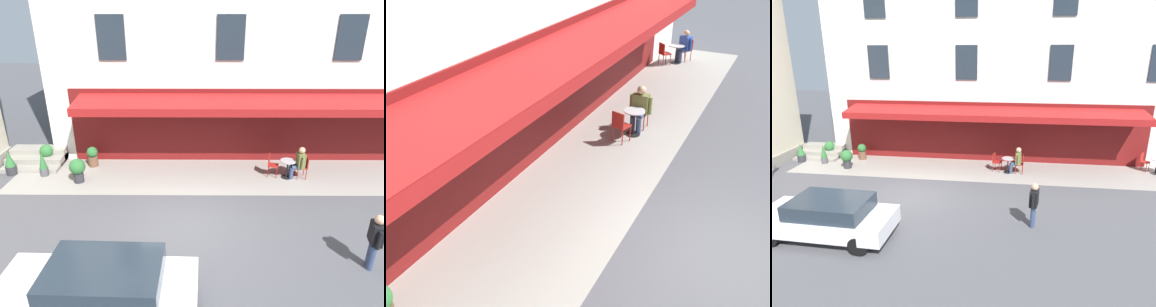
# 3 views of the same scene
# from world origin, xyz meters

# --- Properties ---
(ground_plane) EXTENTS (70.00, 70.00, 0.00)m
(ground_plane) POSITION_xyz_m (0.00, 0.00, 0.00)
(ground_plane) COLOR #4C4C51
(sidewalk_cafe_terrace) EXTENTS (20.50, 3.20, 0.01)m
(sidewalk_cafe_terrace) POSITION_xyz_m (-3.25, -3.40, 0.00)
(sidewalk_cafe_terrace) COLOR gray
(sidewalk_cafe_terrace) RESTS_ON ground_plane
(back_alley_steps) EXTENTS (2.40, 1.75, 0.60)m
(back_alley_steps) POSITION_xyz_m (6.60, -4.59, 0.24)
(back_alley_steps) COLOR gray
(back_alley_steps) RESTS_ON ground_plane
(cafe_table_mid_terrace) EXTENTS (0.60, 0.60, 0.75)m
(cafe_table_mid_terrace) POSITION_xyz_m (-3.95, -3.22, 0.49)
(cafe_table_mid_terrace) COLOR black
(cafe_table_mid_terrace) RESTS_ON ground_plane
(cafe_chair_red_facing_street) EXTENTS (0.40, 0.40, 0.91)m
(cafe_chair_red_facing_street) POSITION_xyz_m (-4.58, -3.21, 0.55)
(cafe_chair_red_facing_street) COLOR maroon
(cafe_chair_red_facing_street) RESTS_ON ground_plane
(cafe_chair_red_back_row) EXTENTS (0.50, 0.50, 0.91)m
(cafe_chair_red_back_row) POSITION_xyz_m (-3.34, -3.41, 0.55)
(cafe_chair_red_back_row) COLOR maroon
(cafe_chair_red_back_row) RESTS_ON ground_plane
(seated_patron_in_olive) EXTENTS (0.55, 0.67, 1.31)m
(seated_patron_in_olive) POSITION_xyz_m (-4.36, -3.22, 0.70)
(seated_patron_in_olive) COLOR navy
(seated_patron_in_olive) RESTS_ON ground_plane
(walking_pedestrian_in_black) EXTENTS (0.36, 0.64, 1.58)m
(walking_pedestrian_in_black) POSITION_xyz_m (-4.80, 1.85, 0.92)
(walking_pedestrian_in_black) COLOR navy
(walking_pedestrian_in_black) RESTS_ON ground_plane
(potted_plant_under_sign) EXTENTS (0.43, 0.43, 0.98)m
(potted_plant_under_sign) POSITION_xyz_m (7.20, -3.46, 0.48)
(potted_plant_under_sign) COLOR #2D2D33
(potted_plant_under_sign) RESTS_ON ground_plane
(potted_plant_by_steps) EXTENTS (0.57, 0.57, 0.86)m
(potted_plant_by_steps) POSITION_xyz_m (6.15, -4.55, 0.46)
(potted_plant_by_steps) COLOR brown
(potted_plant_by_steps) RESTS_ON ground_plane
(potted_plant_entrance_right) EXTENTS (0.46, 0.46, 0.87)m
(potted_plant_entrance_right) POSITION_xyz_m (4.08, -4.28, 0.46)
(potted_plant_entrance_right) COLOR brown
(potted_plant_entrance_right) RESTS_ON ground_plane
(potted_plant_entrance_left) EXTENTS (0.33, 0.33, 1.03)m
(potted_plant_entrance_left) POSITION_xyz_m (5.81, -3.35, 0.50)
(potted_plant_entrance_left) COLOR #4C4C51
(potted_plant_entrance_left) RESTS_ON ground_plane
(potted_plant_mid_terrace) EXTENTS (0.61, 0.61, 0.97)m
(potted_plant_mid_terrace) POSITION_xyz_m (4.24, -2.81, 0.57)
(potted_plant_mid_terrace) COLOR #2D2D33
(potted_plant_mid_terrace) RESTS_ON ground_plane
(parked_car_white) EXTENTS (4.35, 1.92, 1.33)m
(parked_car_white) POSITION_xyz_m (1.76, 3.34, 0.71)
(parked_car_white) COLOR silver
(parked_car_white) RESTS_ON ground_plane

